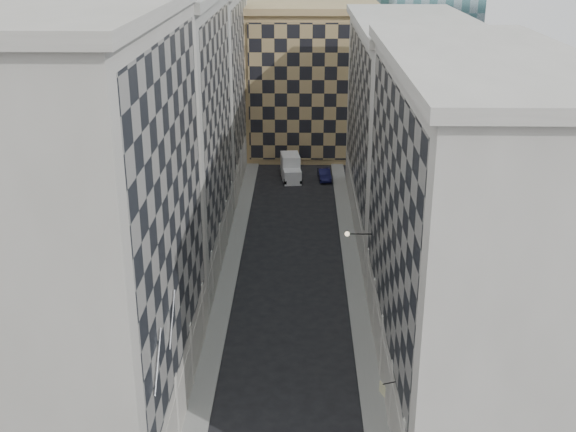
# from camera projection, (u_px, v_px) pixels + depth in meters

# --- Properties ---
(sidewalk_west) EXTENTS (1.50, 100.00, 0.15)m
(sidewalk_west) POSITION_uv_depth(u_px,v_px,m) (229.00, 272.00, 60.97)
(sidewalk_west) COLOR gray
(sidewalk_west) RESTS_ON ground
(sidewalk_east) EXTENTS (1.50, 100.00, 0.15)m
(sidewalk_east) POSITION_uv_depth(u_px,v_px,m) (353.00, 273.00, 60.78)
(sidewalk_east) COLOR gray
(sidewalk_east) RESTS_ON ground
(bldg_left_a) EXTENTS (10.80, 22.80, 23.70)m
(bldg_left_a) POSITION_uv_depth(u_px,v_px,m) (86.00, 229.00, 39.10)
(bldg_left_a) COLOR #A5A194
(bldg_left_a) RESTS_ON ground
(bldg_left_b) EXTENTS (10.80, 22.80, 22.70)m
(bldg_left_b) POSITION_uv_depth(u_px,v_px,m) (161.00, 134.00, 59.77)
(bldg_left_b) COLOR #9B9990
(bldg_left_b) RESTS_ON ground
(bldg_left_c) EXTENTS (10.80, 22.80, 21.70)m
(bldg_left_c) POSITION_uv_depth(u_px,v_px,m) (197.00, 87.00, 80.45)
(bldg_left_c) COLOR #A5A194
(bldg_left_c) RESTS_ON ground
(bldg_right_a) EXTENTS (10.80, 26.80, 20.70)m
(bldg_right_a) POSITION_uv_depth(u_px,v_px,m) (470.00, 229.00, 42.99)
(bldg_right_a) COLOR #B1ADA2
(bldg_right_a) RESTS_ON ground
(bldg_right_b) EXTENTS (10.80, 28.80, 19.70)m
(bldg_right_b) POSITION_uv_depth(u_px,v_px,m) (408.00, 126.00, 68.31)
(bldg_right_b) COLOR #B1ADA2
(bldg_right_b) RESTS_ON ground
(tan_block) EXTENTS (16.80, 14.80, 18.80)m
(tan_block) POSITION_uv_depth(u_px,v_px,m) (311.00, 79.00, 92.73)
(tan_block) COLOR tan
(tan_block) RESTS_ON ground
(flagpoles_left) EXTENTS (0.10, 6.33, 2.33)m
(flagpoles_left) POSITION_uv_depth(u_px,v_px,m) (165.00, 339.00, 35.74)
(flagpoles_left) COLOR gray
(flagpoles_left) RESTS_ON ground
(bracket_lamp) EXTENTS (1.98, 0.36, 0.36)m
(bracket_lamp) POSITION_uv_depth(u_px,v_px,m) (350.00, 234.00, 52.98)
(bracket_lamp) COLOR black
(bracket_lamp) RESTS_ON ground
(box_truck) EXTENTS (2.63, 5.26, 2.77)m
(box_truck) POSITION_uv_depth(u_px,v_px,m) (291.00, 169.00, 84.29)
(box_truck) COLOR white
(box_truck) RESTS_ON ground
(dark_car) EXTENTS (1.64, 3.94, 1.27)m
(dark_car) POSITION_uv_depth(u_px,v_px,m) (324.00, 174.00, 84.11)
(dark_car) COLOR black
(dark_car) RESTS_ON ground
(shop_sign) EXTENTS (0.84, 0.64, 0.73)m
(shop_sign) POSITION_uv_depth(u_px,v_px,m) (383.00, 388.00, 38.97)
(shop_sign) COLOR black
(shop_sign) RESTS_ON ground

